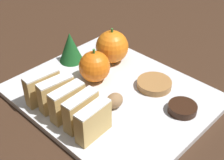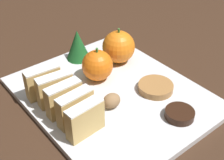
{
  "view_description": "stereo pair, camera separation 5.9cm",
  "coord_description": "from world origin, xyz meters",
  "px_view_note": "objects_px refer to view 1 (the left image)",
  "views": [
    {
      "loc": [
        -0.35,
        -0.33,
        0.39
      ],
      "look_at": [
        0.0,
        0.0,
        0.04
      ],
      "focal_mm": 50.0,
      "sensor_mm": 36.0,
      "label": 1
    },
    {
      "loc": [
        -0.3,
        -0.37,
        0.39
      ],
      "look_at": [
        0.0,
        0.0,
        0.04
      ],
      "focal_mm": 50.0,
      "sensor_mm": 36.0,
      "label": 2
    }
  ],
  "objects_px": {
    "orange_near": "(112,47)",
    "orange_far": "(95,67)",
    "chocolate_cookie": "(182,108)",
    "walnut": "(115,101)"
  },
  "relations": [
    {
      "from": "orange_near",
      "to": "orange_far",
      "type": "xyz_separation_m",
      "value": [
        -0.08,
        -0.02,
        -0.0
      ]
    },
    {
      "from": "orange_far",
      "to": "chocolate_cookie",
      "type": "height_order",
      "value": "orange_far"
    },
    {
      "from": "orange_near",
      "to": "orange_far",
      "type": "bearing_deg",
      "value": -162.06
    },
    {
      "from": "orange_near",
      "to": "orange_far",
      "type": "relative_size",
      "value": 1.12
    },
    {
      "from": "orange_near",
      "to": "chocolate_cookie",
      "type": "xyz_separation_m",
      "value": [
        -0.04,
        -0.21,
        -0.03
      ]
    },
    {
      "from": "walnut",
      "to": "chocolate_cookie",
      "type": "height_order",
      "value": "walnut"
    },
    {
      "from": "orange_far",
      "to": "walnut",
      "type": "height_order",
      "value": "orange_far"
    },
    {
      "from": "walnut",
      "to": "chocolate_cookie",
      "type": "xyz_separation_m",
      "value": [
        0.08,
        -0.1,
        -0.01
      ]
    },
    {
      "from": "orange_far",
      "to": "chocolate_cookie",
      "type": "bearing_deg",
      "value": -77.31
    },
    {
      "from": "orange_near",
      "to": "walnut",
      "type": "relative_size",
      "value": 2.34
    }
  ]
}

